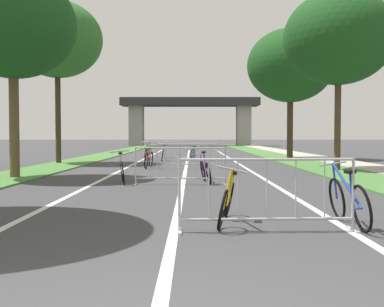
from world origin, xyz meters
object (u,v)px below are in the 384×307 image
(bicycle_green_1, at_px, (146,153))
(bicycle_blue_3, at_px, (346,201))
(bicycle_teal_4, at_px, (191,154))
(crowd_barrier_fourth, at_px, (162,151))
(bicycle_red_6, at_px, (147,159))
(tree_left_oak_mid, at_px, (55,40))
(bicycle_white_5, at_px, (161,154))
(crowd_barrier_second, at_px, (179,166))
(crowd_barrier_third, at_px, (186,156))
(crowd_barrier_nearest, at_px, (265,195))
(tree_right_oak_near, at_px, (289,66))
(bicycle_yellow_0, at_px, (225,201))
(bicycle_silver_7, at_px, (120,170))
(tree_right_pine_far, at_px, (337,38))
(bicycle_purple_2, at_px, (204,171))
(tree_left_cypress_far, at_px, (11,25))

(bicycle_green_1, relative_size, bicycle_blue_3, 0.96)
(bicycle_blue_3, relative_size, bicycle_teal_4, 1.08)
(crowd_barrier_fourth, distance_m, bicycle_red_6, 5.99)
(tree_left_oak_mid, height_order, bicycle_white_5, tree_left_oak_mid)
(crowd_barrier_second, bearing_deg, crowd_barrier_third, 88.87)
(tree_left_oak_mid, relative_size, crowd_barrier_nearest, 3.05)
(tree_right_oak_near, xyz_separation_m, bicycle_yellow_0, (-5.06, -19.72, -4.99))
(bicycle_teal_4, height_order, bicycle_silver_7, bicycle_silver_7)
(crowd_barrier_second, bearing_deg, bicycle_silver_7, 167.44)
(tree_left_oak_mid, xyz_separation_m, tree_right_pine_far, (12.10, -4.67, -0.89))
(tree_right_oak_near, height_order, bicycle_purple_2, tree_right_oak_near)
(crowd_barrier_nearest, xyz_separation_m, bicycle_purple_2, (-0.68, 6.90, -0.17))
(bicycle_red_6, bearing_deg, crowd_barrier_nearest, 108.24)
(crowd_barrier_fourth, relative_size, bicycle_teal_4, 1.60)
(bicycle_purple_2, relative_size, bicycle_blue_3, 0.99)
(bicycle_red_6, xyz_separation_m, bicycle_silver_7, (-0.18, -6.38, 0.00))
(tree_left_cypress_far, xyz_separation_m, bicycle_yellow_0, (6.17, -7.70, -4.49))
(bicycle_yellow_0, bearing_deg, bicycle_teal_4, -78.96)
(tree_right_pine_far, height_order, bicycle_blue_3, tree_right_pine_far)
(crowd_barrier_second, relative_size, bicycle_teal_4, 1.60)
(crowd_barrier_second, bearing_deg, bicycle_yellow_0, -81.52)
(tree_left_cypress_far, distance_m, crowd_barrier_third, 8.24)
(crowd_barrier_second, bearing_deg, bicycle_red_6, 102.45)
(bicycle_red_6, bearing_deg, bicycle_white_5, -86.55)
(crowd_barrier_third, relative_size, bicycle_purple_2, 1.51)
(tree_right_oak_near, xyz_separation_m, bicycle_silver_7, (-7.59, -13.57, -4.96))
(crowd_barrier_fourth, height_order, bicycle_blue_3, crowd_barrier_fourth)
(tree_left_oak_mid, relative_size, bicycle_silver_7, 4.82)
(tree_right_pine_far, xyz_separation_m, tree_right_oak_near, (-0.01, 8.78, 0.25))
(tree_right_pine_far, relative_size, bicycle_white_5, 3.96)
(tree_left_cypress_far, distance_m, bicycle_purple_2, 7.63)
(crowd_barrier_second, relative_size, crowd_barrier_third, 1.00)
(tree_right_oak_near, relative_size, bicycle_white_5, 4.28)
(tree_left_oak_mid, xyz_separation_m, bicycle_silver_7, (4.49, -9.46, -5.60))
(tree_left_oak_mid, distance_m, bicycle_red_6, 7.92)
(crowd_barrier_nearest, bearing_deg, crowd_barrier_third, 95.66)
(tree_left_oak_mid, height_order, bicycle_purple_2, tree_left_oak_mid)
(tree_left_cypress_far, height_order, tree_right_pine_far, tree_right_pine_far)
(tree_right_oak_near, bearing_deg, bicycle_green_1, -175.45)
(crowd_barrier_second, height_order, bicycle_blue_3, crowd_barrier_second)
(bicycle_white_5, bearing_deg, bicycle_silver_7, -95.50)
(crowd_barrier_third, distance_m, bicycle_purple_2, 5.86)
(tree_left_oak_mid, bearing_deg, bicycle_green_1, 40.90)
(tree_right_pine_far, height_order, bicycle_red_6, tree_right_pine_far)
(tree_right_oak_near, xyz_separation_m, bicycle_red_6, (-7.41, -7.19, -4.96))
(crowd_barrier_second, distance_m, bicycle_teal_4, 13.34)
(crowd_barrier_second, xyz_separation_m, crowd_barrier_third, (0.13, 6.36, 0.00))
(tree_left_cypress_far, distance_m, tree_right_pine_far, 11.71)
(crowd_barrier_fourth, distance_m, bicycle_green_1, 1.09)
(crowd_barrier_nearest, height_order, bicycle_green_1, crowd_barrier_nearest)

